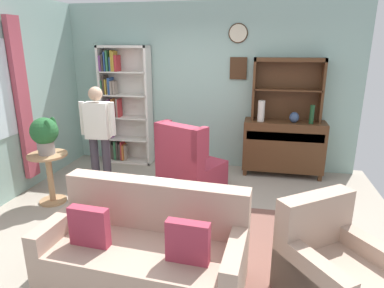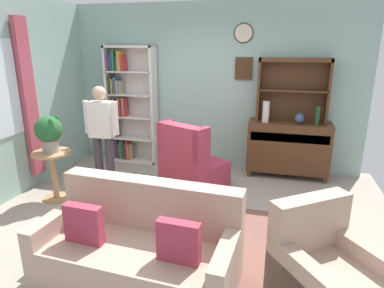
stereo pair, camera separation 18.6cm
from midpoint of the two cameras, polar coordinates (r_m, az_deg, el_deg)
ground_plane at (r=4.37m, az=-0.72°, el=-12.79°), size 5.40×4.60×0.02m
wall_back at (r=5.93m, az=4.71°, el=9.55°), size 5.00×0.09×2.80m
area_rug at (r=4.07m, az=0.95°, el=-14.99°), size 2.22×1.60×0.01m
bookshelf at (r=6.26m, az=-9.93°, el=6.39°), size 0.90×0.30×2.10m
sideboard at (r=5.78m, az=16.81°, el=-0.44°), size 1.30×0.45×0.92m
sideboard_hutch at (r=5.68m, az=17.68°, el=10.06°), size 1.10×0.26×1.00m
vase_tall at (r=5.55m, az=13.31°, el=5.33°), size 0.11×0.11×0.34m
vase_round at (r=5.60m, az=18.59°, el=4.12°), size 0.15×0.15×0.17m
bottle_wine at (r=5.59m, az=21.32°, el=4.50°), size 0.07×0.07×0.30m
couch_floral at (r=3.28m, az=-7.14°, el=-17.39°), size 1.85×0.96×0.90m
armchair_floral at (r=3.27m, az=23.33°, el=-19.48°), size 1.07×1.07×0.88m
wingback_chair at (r=5.03m, az=0.86°, el=-3.75°), size 1.06×1.06×1.05m
plant_stand at (r=5.07m, az=-21.37°, el=-4.18°), size 0.52×0.52×0.71m
potted_plant_large at (r=4.91m, az=-21.98°, el=2.01°), size 0.36×0.36×0.50m
person_reading at (r=5.08m, az=-13.94°, el=2.16°), size 0.52×0.23×1.56m
coffee_table at (r=4.05m, az=-3.24°, el=-9.53°), size 0.80×0.50×0.42m
book_stack at (r=3.98m, az=-4.94°, el=-8.32°), size 0.21×0.15×0.09m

